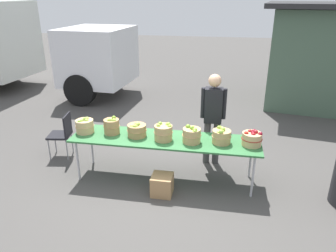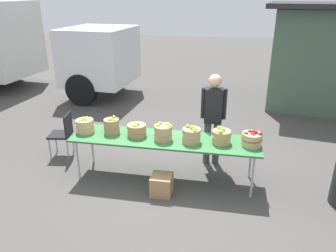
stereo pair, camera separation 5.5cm
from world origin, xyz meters
name	(u,v)px [view 1 (the left image)]	position (x,y,z in m)	size (l,w,h in m)	color
ground_plane	(165,178)	(0.00, 0.00, 0.00)	(40.00, 40.00, 0.00)	#474442
market_table	(165,140)	(0.00, 0.00, 0.72)	(3.10, 0.76, 0.75)	#2D6B38
apple_basket_green_0	(85,126)	(-1.39, 0.01, 0.87)	(0.32, 0.32, 0.27)	tan
apple_basket_green_1	(112,126)	(-0.92, 0.05, 0.89)	(0.28, 0.28, 0.30)	#A87F51
apple_basket_green_2	(137,130)	(-0.47, 0.01, 0.86)	(0.33, 0.33, 0.25)	#A87F51
apple_basket_green_3	(163,132)	(-0.01, -0.05, 0.88)	(0.31, 0.31, 0.29)	tan
apple_basket_green_4	(192,135)	(0.45, -0.06, 0.88)	(0.31, 0.31, 0.28)	tan
apple_basket_green_5	(221,136)	(0.91, 0.00, 0.87)	(0.31, 0.31, 0.26)	tan
apple_basket_red_0	(252,138)	(1.38, 0.00, 0.86)	(0.33, 0.33, 0.25)	tan
vendor_adult	(213,113)	(0.74, 0.71, 0.99)	(0.45, 0.23, 1.69)	#3F3F3F
food_kiosk	(329,56)	(3.66, 4.76, 1.38)	(3.92, 3.42, 2.74)	#47604C
folding_chair	(63,132)	(-2.07, 0.47, 0.51)	(0.46, 0.46, 0.86)	black
produce_crate	(162,185)	(0.05, -0.47, 0.16)	(0.33, 0.33, 0.33)	#A87F51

